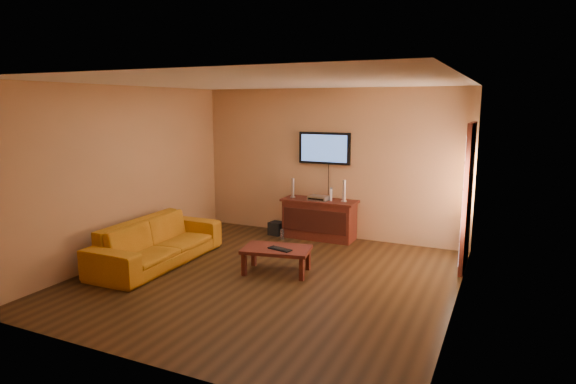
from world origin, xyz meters
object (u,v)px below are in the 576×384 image
Objects in this scene: television at (324,148)px; speaker_right at (344,192)px; speaker_left at (293,189)px; subwoofer at (276,228)px; sofa at (157,235)px; game_console at (331,194)px; media_console at (319,219)px; coffee_table at (277,251)px; keyboard at (280,249)px; av_receiver at (319,198)px; bottle at (282,234)px.

television reaches higher than speaker_right.
television is 2.69× the size of speaker_left.
subwoofer is (-1.27, -0.13, -0.78)m from speaker_right.
game_console is (1.95, 2.37, 0.38)m from sofa.
media_console is 0.86m from subwoofer.
coffee_table is 0.46× the size of sofa.
television is 0.85m from game_console.
keyboard is at bearing -35.71° from coffee_table.
coffee_table is 2.72× the size of speaker_right.
game_console is at bearing 3.70° from speaker_left.
keyboard is (-0.27, -2.05, -0.51)m from speaker_right.
subwoofer is at bearing -158.51° from television.
av_receiver is (0.53, -0.04, -0.13)m from speaker_left.
speaker_right is (0.45, -0.19, -0.73)m from television.
speaker_right is 0.48m from av_receiver.
av_receiver is at bearing -38.94° from sofa.
media_console is 5.61× the size of subwoofer.
coffee_table is at bearing -86.88° from media_console.
speaker_right is 1.12× the size of av_receiver.
media_console is at bearing 95.27° from keyboard.
sofa is 2.66m from speaker_left.
av_receiver is at bearing -4.27° from speaker_left.
game_console is (0.21, -0.18, -0.80)m from television.
media_console is 3.51× the size of speaker_right.
game_console is 0.58× the size of keyboard.
game_console reaches higher than keyboard.
television is at bearing 90.00° from media_console.
bottle is at bearing -159.19° from speaker_right.
keyboard is at bearing -54.74° from subwoofer.
speaker_left is at bearing -178.19° from speaker_right.
television is 2.57m from keyboard.
speaker_left reaches higher than media_console.
speaker_left is 0.93× the size of speaker_right.
media_console is 1.29m from television.
av_receiver is (-0.10, 1.92, 0.44)m from coffee_table.
speaker_left is 1.75× the size of bottle.
speaker_right reaches higher than media_console.
sofa is (-1.75, -2.33, 0.08)m from media_console.
av_receiver is (-0.45, -0.07, -0.14)m from speaker_right.
keyboard is (1.00, -1.92, 0.26)m from subwoofer.
speaker_left is 1.04× the size of av_receiver.
television is at bearing -35.89° from sofa.
keyboard is (0.19, -2.02, 0.02)m from media_console.
bottle is at bearing -97.79° from speaker_left.
speaker_right is at bearing -44.53° from sofa.
sofa is 3.10m from game_console.
game_console is (0.73, 0.05, -0.06)m from speaker_left.
television reaches higher than subwoofer.
subwoofer is (-0.82, -0.10, -0.24)m from media_console.
speaker_left is 0.54m from av_receiver.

